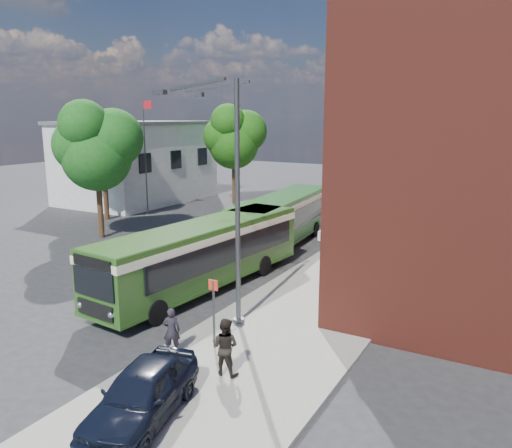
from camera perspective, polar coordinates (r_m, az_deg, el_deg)
The scene contains 15 objects.
ground at distance 23.57m, azimuth -10.35°, elevation -7.16°, with size 120.00×120.00×0.00m, color #2A2A2D.
pavement at distance 27.15m, azimuth 12.43°, elevation -4.47°, with size 6.00×48.00×0.15m, color gray.
kerb_line at distance 28.16m, azimuth 6.48°, elevation -3.80°, with size 0.12×48.00×0.01m, color beige.
white_building at distance 47.86m, azimuth -13.42°, elevation 7.00°, with size 9.40×13.40×7.30m.
flagpole at distance 40.35m, azimuth -12.51°, elevation 7.95°, with size 0.95×0.10×9.00m.
street_lamp at distance 18.01m, azimuth -3.11°, elevation 2.78°, with size 2.96×2.38×9.00m.
bus_stop_sign at distance 16.72m, azimuth -4.85°, elevation -9.71°, with size 0.35×0.08×2.52m.
bus_front at distance 22.64m, azimuth -6.05°, elevation -2.97°, with size 3.60×12.24×3.02m.
bus_rear at distance 30.36m, azimuth 3.07°, elevation 0.98°, with size 3.58×11.62×3.02m.
parked_car at distance 13.66m, azimuth -12.91°, elevation -18.34°, with size 1.69×4.19×1.43m, color black.
pedestrian_a at distance 16.79m, azimuth -9.63°, elevation -11.93°, with size 0.56×0.37×1.54m, color black.
pedestrian_b at distance 15.31m, azimuth -3.55°, elevation -13.79°, with size 0.86×0.67×1.77m, color black.
tree_left at distance 33.18m, azimuth -17.82°, elevation 8.55°, with size 5.19×4.93×8.76m.
tree_mid at distance 39.13m, azimuth -17.14°, elevation 8.80°, with size 5.04×4.79×8.51m.
tree_right at distance 44.88m, azimuth -2.55°, elevation 9.97°, with size 5.23×4.97×8.83m.
Camera 1 is at (14.41, -16.97, 7.74)m, focal length 35.00 mm.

